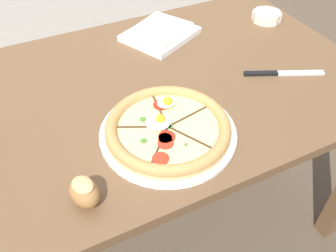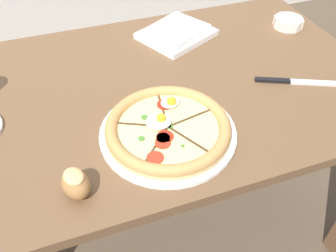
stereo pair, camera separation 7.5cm
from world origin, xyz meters
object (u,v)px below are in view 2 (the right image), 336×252
at_px(napkin_folded, 177,33).
at_px(knife_main, 296,82).
at_px(bread_piece_mid, 75,183).
at_px(dining_table, 140,112).
at_px(ramekin_bowl, 288,22).
at_px(pizza, 168,129).

distance_m(napkin_folded, knife_main, 0.44).
height_order(napkin_folded, bread_piece_mid, bread_piece_mid).
bearing_deg(dining_table, knife_main, -15.94).
bearing_deg(bread_piece_mid, ramekin_bowl, 29.98).
bearing_deg(ramekin_bowl, bread_piece_mid, -150.02).
distance_m(pizza, bread_piece_mid, 0.27).
height_order(pizza, napkin_folded, pizza).
relative_size(pizza, ramekin_bowl, 3.16).
height_order(dining_table, napkin_folded, napkin_folded).
bearing_deg(pizza, dining_table, 95.05).
xyz_separation_m(napkin_folded, knife_main, (0.24, -0.37, -0.01)).
distance_m(ramekin_bowl, knife_main, 0.35).
relative_size(dining_table, napkin_folded, 5.00).
distance_m(dining_table, pizza, 0.24).
height_order(ramekin_bowl, knife_main, ramekin_bowl).
bearing_deg(ramekin_bowl, dining_table, -164.24).
relative_size(napkin_folded, knife_main, 1.26).
bearing_deg(knife_main, napkin_folded, 147.22).
bearing_deg(pizza, napkin_folded, 67.00).
height_order(pizza, bread_piece_mid, bread_piece_mid).
height_order(pizza, knife_main, pizza).
relative_size(pizza, knife_main, 1.49).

